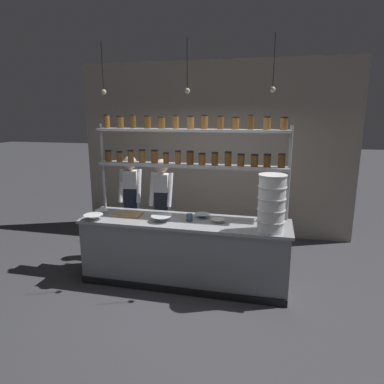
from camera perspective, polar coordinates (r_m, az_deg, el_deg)
name	(u,v)px	position (r m, az deg, el deg)	size (l,w,h in m)	color
ground_plane	(185,281)	(5.06, -1.20, -14.64)	(40.00, 40.00, 0.00)	#3D3D42
back_wall	(213,150)	(6.69, 3.50, 7.02)	(5.27, 0.12, 3.30)	#9E9384
prep_counter	(185,251)	(4.86, -1.23, -9.85)	(2.87, 0.76, 0.92)	gray
spice_shelf_unit	(191,150)	(4.82, -0.17, 7.02)	(2.76, 0.28, 2.33)	#999BA0
chef_left	(131,199)	(5.69, -10.07, -1.19)	(0.40, 0.32, 1.68)	black
chef_center	(162,203)	(5.45, -4.97, -1.88)	(0.37, 0.30, 1.66)	black
container_stack	(272,203)	(4.28, 13.12, -1.84)	(0.35, 0.35, 0.71)	white
cutting_board	(128,215)	(4.99, -10.69, -3.73)	(0.40, 0.26, 0.02)	#A88456
prep_bowl_near_left	(93,217)	(4.89, -16.10, -4.06)	(0.27, 0.27, 0.07)	white
prep_bowl_center_front	(218,221)	(4.60, 4.31, -4.82)	(0.18, 0.18, 0.05)	silver
prep_bowl_center_back	(161,219)	(4.65, -5.15, -4.45)	(0.28, 0.28, 0.08)	silver
prep_bowl_near_right	(101,212)	(5.15, -14.85, -3.22)	(0.20, 0.20, 0.06)	white
prep_bowl_far_left	(202,216)	(4.79, 1.74, -3.99)	(0.21, 0.21, 0.06)	#B2B7BC
serving_cup_front	(189,218)	(4.64, -0.44, -4.28)	(0.09, 0.09, 0.10)	#334C70
pendant_light_row	(185,88)	(4.49, -1.23, 16.92)	(2.26, 0.07, 0.66)	black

